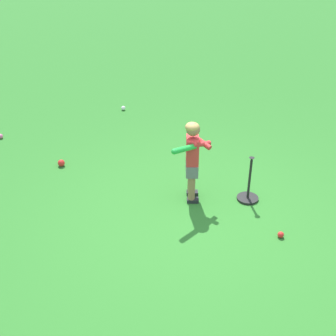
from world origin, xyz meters
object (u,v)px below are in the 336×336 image
at_px(play_ball_far_left, 1,136).
at_px(play_ball_center_lawn, 281,235).
at_px(play_ball_behind_batter, 123,108).
at_px(play_ball_near_batter, 61,163).
at_px(child_batter, 192,155).
at_px(batting_tee, 248,192).

bearing_deg(play_ball_far_left, play_ball_center_lawn, -120.19).
bearing_deg(play_ball_far_left, play_ball_behind_batter, -56.27).
height_order(play_ball_behind_batter, play_ball_near_batter, play_ball_near_batter).
bearing_deg(child_batter, play_ball_far_left, 62.08).
xyz_separation_m(play_ball_behind_batter, play_ball_center_lawn, (-3.65, -2.26, -0.00)).
bearing_deg(play_ball_behind_batter, child_batter, -156.85).
distance_m(play_ball_center_lawn, play_ball_far_left, 4.78).
height_order(child_batter, batting_tee, child_batter).
bearing_deg(play_ball_near_batter, batting_tee, -106.34).
distance_m(play_ball_behind_batter, play_ball_far_left, 2.25).
height_order(child_batter, play_ball_near_batter, child_batter).
relative_size(child_batter, play_ball_near_batter, 10.53).
relative_size(play_ball_behind_batter, play_ball_near_batter, 0.78).
xyz_separation_m(play_ball_behind_batter, play_ball_near_batter, (-2.11, 0.65, 0.01)).
bearing_deg(play_ball_far_left, batting_tee, -113.05).
distance_m(child_batter, play_ball_near_batter, 2.13).
bearing_deg(play_ball_behind_batter, batting_tee, -145.61).
distance_m(child_batter, play_ball_center_lawn, 1.41).
height_order(play_ball_far_left, batting_tee, batting_tee).
distance_m(play_ball_near_batter, batting_tee, 2.74).
xyz_separation_m(play_ball_behind_batter, play_ball_far_left, (-1.25, 1.87, -0.00)).
xyz_separation_m(play_ball_center_lawn, play_ball_near_batter, (1.54, 2.92, 0.01)).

